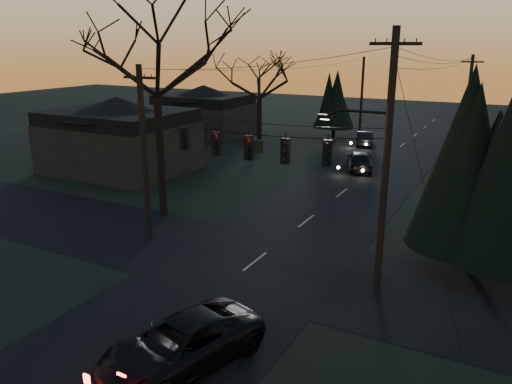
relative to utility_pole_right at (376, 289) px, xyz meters
The scene contains 16 objects.
main_road 11.41m from the utility_pole_right, 118.81° to the left, with size 8.00×120.00×0.02m, color black.
cross_road 5.50m from the utility_pole_right, behind, with size 60.00×7.00×0.02m, color black.
utility_pole_right is the anchor object (origin of this frame).
utility_pole_left 11.50m from the utility_pole_right, behind, with size 1.80×0.30×8.50m, color black, non-canonical shape.
utility_pole_far_r 28.00m from the utility_pole_right, 90.00° to the left, with size 1.80×0.30×8.50m, color black, non-canonical shape.
utility_pole_far_l 37.79m from the utility_pole_right, 107.72° to the left, with size 0.30×0.30×8.00m, color black, non-canonical shape.
span_signal_assembly 7.78m from the utility_pole_right, behind, with size 11.50×0.44×1.58m.
bare_tree_left 16.46m from the utility_pole_right, 166.08° to the left, with size 9.08×9.08×13.31m.
evergreen_right 6.76m from the utility_pole_right, 46.69° to the left, with size 4.59×4.59×8.70m.
bare_tree_dist 28.10m from the utility_pole_right, 127.50° to the left, with size 7.09×7.09×9.30m.
evergreen_dist 33.00m from the utility_pole_right, 112.55° to the left, with size 3.58×3.58×6.36m.
house_left_near 24.78m from the utility_pole_right, 156.04° to the left, with size 10.00×8.00×5.60m.
house_left_far 36.51m from the utility_pole_right, 134.44° to the left, with size 9.00×7.00×5.20m.
suv_near 8.63m from the utility_pole_right, 117.26° to the right, with size 2.43×5.27×1.46m, color black.
sedan_oncoming_a 19.56m from the utility_pole_right, 108.80° to the left, with size 1.81×4.50×1.53m, color black.
sedan_oncoming_b 29.57m from the utility_pole_right, 107.11° to the left, with size 1.40×4.03×1.33m, color black.
Camera 1 is at (9.67, -8.10, 9.44)m, focal length 35.00 mm.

